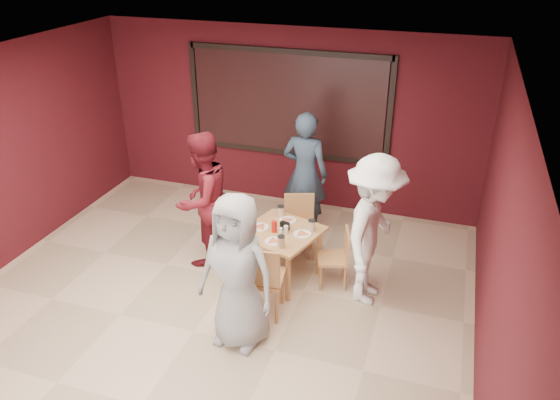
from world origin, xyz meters
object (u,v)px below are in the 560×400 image
(chair_left, at_px, (232,233))
(chair_right, at_px, (338,255))
(diner_back, at_px, (305,174))
(dining_table, at_px, (281,236))
(diner_right, at_px, (373,231))
(diner_front, at_px, (237,272))
(chair_back, at_px, (299,221))
(diner_left, at_px, (203,199))
(chair_front, at_px, (262,277))

(chair_left, relative_size, chair_right, 1.16)
(diner_back, bearing_deg, dining_table, 95.42)
(dining_table, bearing_deg, chair_right, 6.58)
(chair_left, distance_m, diner_right, 1.89)
(chair_left, height_order, chair_right, chair_left)
(dining_table, distance_m, chair_left, 0.70)
(chair_left, relative_size, diner_right, 0.48)
(chair_right, xyz_separation_m, diner_front, (-0.78, -1.35, 0.45))
(chair_back, xyz_separation_m, chair_left, (-0.74, -0.62, 0.03))
(dining_table, relative_size, diner_right, 0.59)
(chair_left, distance_m, diner_back, 1.45)
(chair_left, xyz_separation_m, diner_left, (-0.41, 0.05, 0.40))
(chair_back, xyz_separation_m, chair_right, (0.68, -0.59, -0.04))
(diner_front, bearing_deg, chair_right, 66.87)
(chair_right, distance_m, diner_front, 1.62)
(dining_table, distance_m, diner_right, 1.19)
(diner_back, xyz_separation_m, diner_right, (1.20, -1.35, 0.02))
(chair_front, bearing_deg, diner_front, -102.11)
(chair_left, bearing_deg, chair_right, 1.15)
(diner_back, distance_m, diner_right, 1.81)
(chair_back, bearing_deg, diner_front, -93.08)
(chair_back, xyz_separation_m, diner_right, (1.10, -0.74, 0.45))
(chair_right, relative_size, diner_left, 0.42)
(chair_right, bearing_deg, chair_front, -127.54)
(diner_front, bearing_deg, dining_table, 94.26)
(chair_right, relative_size, diner_right, 0.41)
(chair_left, xyz_separation_m, chair_right, (1.41, 0.03, -0.07))
(chair_front, height_order, chair_back, chair_front)
(dining_table, bearing_deg, chair_back, 86.38)
(chair_left, height_order, diner_right, diner_right)
(dining_table, relative_size, chair_left, 1.22)
(chair_right, bearing_deg, diner_front, -120.18)
(chair_front, distance_m, chair_back, 1.49)
(diner_back, relative_size, diner_left, 1.01)
(chair_left, bearing_deg, diner_back, 62.83)
(diner_right, bearing_deg, diner_left, 91.58)
(chair_right, height_order, diner_left, diner_left)
(chair_front, xyz_separation_m, diner_back, (-0.10, 2.10, 0.37))
(diner_back, height_order, diner_right, diner_right)
(dining_table, bearing_deg, diner_left, 174.75)
(chair_left, height_order, diner_front, diner_front)
(dining_table, relative_size, diner_left, 0.60)
(chair_back, relative_size, chair_right, 1.10)
(diner_right, bearing_deg, diner_back, 47.41)
(chair_front, xyz_separation_m, diner_right, (1.11, 0.75, 0.39))
(chair_right, bearing_deg, dining_table, -173.42)
(chair_front, bearing_deg, chair_back, 89.74)
(diner_left, bearing_deg, dining_table, 100.22)
(diner_back, height_order, diner_left, diner_back)
(diner_left, bearing_deg, chair_left, 98.98)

